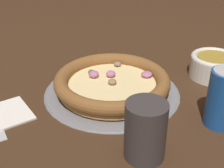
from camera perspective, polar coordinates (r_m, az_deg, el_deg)
The scene contains 6 objects.
ground_plane at distance 0.77m, azimuth 0.00°, elevation -1.57°, with size 3.00×3.00×0.00m, color #3D2616.
pizza_tray at distance 0.77m, azimuth 0.00°, elevation -1.32°, with size 0.33×0.33×0.01m.
pizza at distance 0.76m, azimuth 0.01°, elevation 0.31°, with size 0.28×0.28×0.04m.
bowl_near at distance 0.87m, azimuth 18.08°, elevation 3.34°, with size 0.12×0.12×0.06m.
drinking_cup at distance 0.56m, azimuth 6.13°, elevation -8.48°, with size 0.08×0.08×0.11m.
beverage_can at distance 0.67m, azimuth 19.70°, elevation -2.47°, with size 0.07×0.07×0.12m.
Camera 1 is at (0.06, 0.66, 0.39)m, focal length 50.00 mm.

